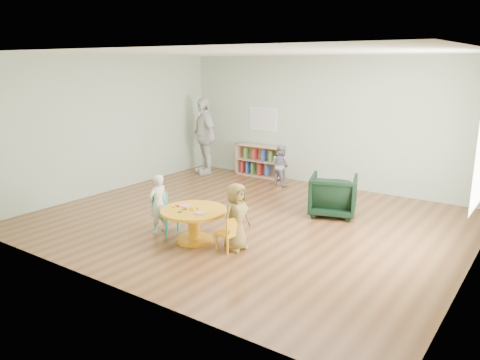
{
  "coord_description": "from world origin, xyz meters",
  "views": [
    {
      "loc": [
        4.29,
        -6.37,
        2.65
      ],
      "look_at": [
        0.03,
        -0.3,
        0.78
      ],
      "focal_mm": 35.0,
      "sensor_mm": 36.0,
      "label": 1
    }
  ],
  "objects_px": {
    "activity_table": "(194,219)",
    "toddler": "(280,165)",
    "kid_chair_right": "(229,232)",
    "armchair": "(333,195)",
    "adult_caretaker": "(204,136)",
    "kid_chair_left": "(164,212)",
    "child_left": "(158,204)",
    "child_right": "(236,217)",
    "bookshelf": "(260,161)"
  },
  "relations": [
    {
      "from": "activity_table",
      "to": "toddler",
      "type": "distance_m",
      "value": 3.68
    },
    {
      "from": "activity_table",
      "to": "kid_chair_right",
      "type": "distance_m",
      "value": 0.68
    },
    {
      "from": "armchair",
      "to": "adult_caretaker",
      "type": "bearing_deg",
      "value": -35.97
    },
    {
      "from": "kid_chair_left",
      "to": "child_left",
      "type": "xyz_separation_m",
      "value": [
        -0.03,
        -0.1,
        0.15
      ]
    },
    {
      "from": "toddler",
      "to": "kid_chair_left",
      "type": "bearing_deg",
      "value": 98.18
    },
    {
      "from": "activity_table",
      "to": "child_right",
      "type": "relative_size",
      "value": 1.01
    },
    {
      "from": "kid_chair_right",
      "to": "bookshelf",
      "type": "distance_m",
      "value": 4.67
    },
    {
      "from": "kid_chair_left",
      "to": "child_left",
      "type": "distance_m",
      "value": 0.18
    },
    {
      "from": "toddler",
      "to": "kid_chair_right",
      "type": "bearing_deg",
      "value": 118.84
    },
    {
      "from": "kid_chair_left",
      "to": "armchair",
      "type": "relative_size",
      "value": 0.75
    },
    {
      "from": "kid_chair_right",
      "to": "toddler",
      "type": "height_order",
      "value": "toddler"
    },
    {
      "from": "activity_table",
      "to": "bookshelf",
      "type": "distance_m",
      "value": 4.39
    },
    {
      "from": "activity_table",
      "to": "toddler",
      "type": "height_order",
      "value": "toddler"
    },
    {
      "from": "toddler",
      "to": "child_left",
      "type": "bearing_deg",
      "value": 97.79
    },
    {
      "from": "child_right",
      "to": "kid_chair_right",
      "type": "bearing_deg",
      "value": 166.3
    },
    {
      "from": "activity_table",
      "to": "bookshelf",
      "type": "height_order",
      "value": "bookshelf"
    },
    {
      "from": "bookshelf",
      "to": "armchair",
      "type": "bearing_deg",
      "value": -33.26
    },
    {
      "from": "kid_chair_left",
      "to": "adult_caretaker",
      "type": "bearing_deg",
      "value": -147.86
    },
    {
      "from": "bookshelf",
      "to": "child_right",
      "type": "xyz_separation_m",
      "value": [
        2.19,
        -4.04,
        0.13
      ]
    },
    {
      "from": "armchair",
      "to": "child_right",
      "type": "height_order",
      "value": "child_right"
    },
    {
      "from": "activity_table",
      "to": "toddler",
      "type": "bearing_deg",
      "value": 99.56
    },
    {
      "from": "activity_table",
      "to": "armchair",
      "type": "relative_size",
      "value": 1.24
    },
    {
      "from": "kid_chair_left",
      "to": "bookshelf",
      "type": "xyz_separation_m",
      "value": [
        -0.79,
        4.07,
        0.04
      ]
    },
    {
      "from": "activity_table",
      "to": "bookshelf",
      "type": "xyz_separation_m",
      "value": [
        -1.48,
        4.14,
        0.02
      ]
    },
    {
      "from": "kid_chair_left",
      "to": "child_left",
      "type": "bearing_deg",
      "value": -13.52
    },
    {
      "from": "kid_chair_right",
      "to": "child_right",
      "type": "bearing_deg",
      "value": -12.5
    },
    {
      "from": "adult_caretaker",
      "to": "bookshelf",
      "type": "bearing_deg",
      "value": 50.34
    },
    {
      "from": "armchair",
      "to": "child_right",
      "type": "distance_m",
      "value": 2.34
    },
    {
      "from": "kid_chair_left",
      "to": "armchair",
      "type": "distance_m",
      "value": 2.99
    },
    {
      "from": "bookshelf",
      "to": "child_left",
      "type": "relative_size",
      "value": 1.26
    },
    {
      "from": "adult_caretaker",
      "to": "armchair",
      "type": "bearing_deg",
      "value": 10.34
    },
    {
      "from": "armchair",
      "to": "child_right",
      "type": "bearing_deg",
      "value": 59.23
    },
    {
      "from": "kid_chair_right",
      "to": "child_left",
      "type": "distance_m",
      "value": 1.4
    },
    {
      "from": "toddler",
      "to": "bookshelf",
      "type": "bearing_deg",
      "value": -21.26
    },
    {
      "from": "adult_caretaker",
      "to": "child_left",
      "type": "bearing_deg",
      "value": -33.2
    },
    {
      "from": "armchair",
      "to": "child_left",
      "type": "height_order",
      "value": "child_left"
    },
    {
      "from": "kid_chair_right",
      "to": "adult_caretaker",
      "type": "xyz_separation_m",
      "value": [
        -3.42,
        3.62,
        0.64
      ]
    },
    {
      "from": "activity_table",
      "to": "child_right",
      "type": "distance_m",
      "value": 0.74
    },
    {
      "from": "kid_chair_right",
      "to": "bookshelf",
      "type": "bearing_deg",
      "value": 36.36
    },
    {
      "from": "adult_caretaker",
      "to": "activity_table",
      "type": "bearing_deg",
      "value": -25.12
    },
    {
      "from": "activity_table",
      "to": "armchair",
      "type": "distance_m",
      "value": 2.67
    },
    {
      "from": "bookshelf",
      "to": "child_left",
      "type": "bearing_deg",
      "value": -79.6
    },
    {
      "from": "bookshelf",
      "to": "armchair",
      "type": "relative_size",
      "value": 1.49
    },
    {
      "from": "toddler",
      "to": "adult_caretaker",
      "type": "relative_size",
      "value": 0.49
    },
    {
      "from": "armchair",
      "to": "toddler",
      "type": "xyz_separation_m",
      "value": [
        -1.81,
        1.24,
        0.09
      ]
    },
    {
      "from": "child_left",
      "to": "child_right",
      "type": "xyz_separation_m",
      "value": [
        1.43,
        0.13,
        0.02
      ]
    },
    {
      "from": "activity_table",
      "to": "kid_chair_left",
      "type": "relative_size",
      "value": 1.67
    },
    {
      "from": "kid_chair_left",
      "to": "child_right",
      "type": "distance_m",
      "value": 1.41
    },
    {
      "from": "bookshelf",
      "to": "toddler",
      "type": "distance_m",
      "value": 1.01
    },
    {
      "from": "adult_caretaker",
      "to": "kid_chair_right",
      "type": "bearing_deg",
      "value": -19.01
    }
  ]
}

